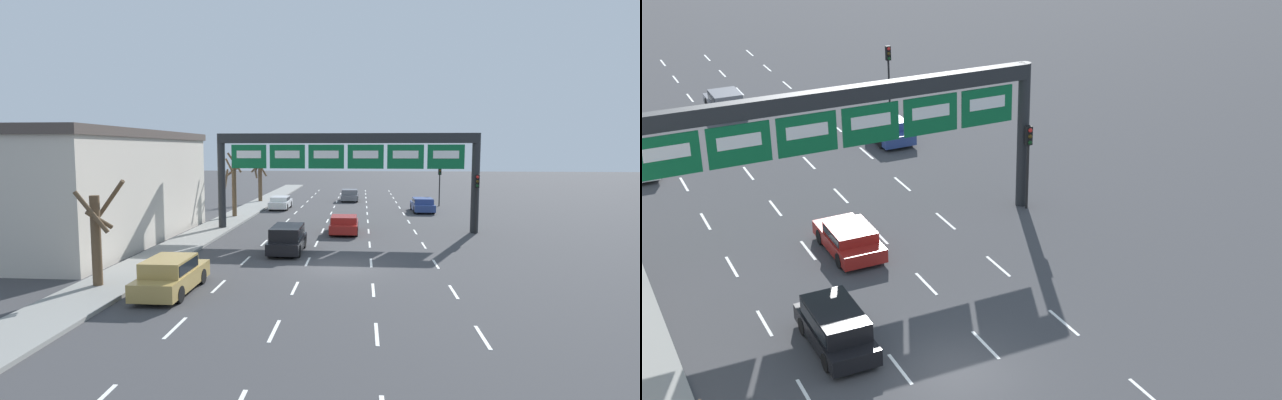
% 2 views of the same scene
% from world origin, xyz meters
% --- Properties ---
extents(ground_plane, '(220.00, 220.00, 0.00)m').
position_xyz_m(ground_plane, '(0.00, 0.00, 0.00)').
color(ground_plane, '#3D3D3F').
extents(sidewalk_left, '(2.80, 110.00, 0.15)m').
position_xyz_m(sidewalk_left, '(-9.65, 0.00, 0.07)').
color(sidewalk_left, gray).
rests_on(sidewalk_left, ground_plane).
extents(lane_dashes, '(10.02, 67.00, 0.01)m').
position_xyz_m(lane_dashes, '(-0.00, 13.50, 0.00)').
color(lane_dashes, white).
rests_on(lane_dashes, ground_plane).
extents(sign_gantry, '(18.66, 0.70, 6.98)m').
position_xyz_m(sign_gantry, '(0.00, 11.04, 5.47)').
color(sign_gantry, '#232628').
rests_on(sign_gantry, ground_plane).
extents(building_near, '(13.82, 18.30, 7.02)m').
position_xyz_m(building_near, '(-18.23, 5.52, 3.52)').
color(building_near, beige).
rests_on(building_near, ground_plane).
extents(car_grey, '(1.91, 4.22, 1.34)m').
position_xyz_m(car_grey, '(-0.22, 31.91, 0.72)').
color(car_grey, slate).
rests_on(car_grey, ground_plane).
extents(car_white, '(1.80, 4.36, 1.26)m').
position_xyz_m(car_white, '(-6.82, 23.75, 0.68)').
color(car_white, silver).
rests_on(car_white, ground_plane).
extents(car_red, '(1.95, 4.16, 1.24)m').
position_xyz_m(car_red, '(-0.07, 10.05, 0.68)').
color(car_red, maroon).
rests_on(car_red, ground_plane).
extents(car_gold, '(1.82, 4.53, 1.49)m').
position_xyz_m(car_gold, '(-6.60, -5.10, 0.79)').
color(car_gold, '#A88947').
rests_on(car_gold, ground_plane).
extents(car_blue, '(1.92, 4.63, 1.31)m').
position_xyz_m(car_blue, '(6.84, 22.67, 0.71)').
color(car_blue, navy).
rests_on(car_blue, ground_plane).
extents(suv_black, '(1.81, 4.31, 1.53)m').
position_xyz_m(suv_black, '(-3.07, 3.32, 0.86)').
color(suv_black, black).
rests_on(suv_black, ground_plane).
extents(traffic_light_near_gantry, '(0.30, 0.35, 4.11)m').
position_xyz_m(traffic_light_near_gantry, '(9.05, 10.56, 2.96)').
color(traffic_light_near_gantry, black).
rests_on(traffic_light_near_gantry, ground_plane).
extents(traffic_light_mid_block, '(0.30, 0.35, 4.14)m').
position_xyz_m(traffic_light_mid_block, '(9.11, 27.53, 2.98)').
color(traffic_light_mid_block, black).
rests_on(traffic_light_mid_block, ground_plane).
extents(tree_bare_closest, '(1.69, 1.98, 4.44)m').
position_xyz_m(tree_bare_closest, '(-9.88, -4.71, 2.36)').
color(tree_bare_closest, brown).
rests_on(tree_bare_closest, sidewalk_left).
extents(tree_bare_second, '(1.90, 1.94, 5.31)m').
position_xyz_m(tree_bare_second, '(-10.13, 29.73, 2.83)').
color(tree_bare_second, brown).
rests_on(tree_bare_second, sidewalk_left).
extents(tree_bare_third, '(1.86, 1.89, 5.45)m').
position_xyz_m(tree_bare_third, '(-9.79, 17.24, 2.82)').
color(tree_bare_third, brown).
rests_on(tree_bare_third, sidewalk_left).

